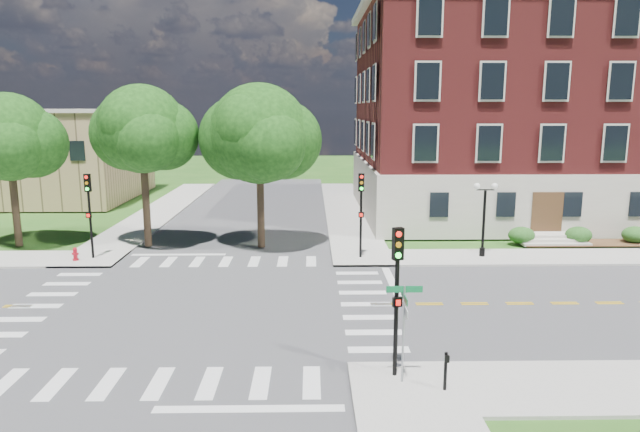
{
  "coord_description": "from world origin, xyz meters",
  "views": [
    {
      "loc": [
        4.79,
        -23.83,
        8.49
      ],
      "look_at": [
        5.25,
        4.09,
        3.2
      ],
      "focal_mm": 32.0,
      "sensor_mm": 36.0,
      "label": 1
    }
  ],
  "objects_px": {
    "traffic_signal_se": "(397,283)",
    "street_sign_pole": "(404,315)",
    "traffic_signal_nw": "(89,205)",
    "traffic_signal_ne": "(361,204)",
    "push_button_post": "(446,369)",
    "twin_lamp_west": "(484,215)",
    "fire_hydrant": "(75,254)"
  },
  "relations": [
    {
      "from": "street_sign_pole",
      "to": "push_button_post",
      "type": "xyz_separation_m",
      "value": [
        1.2,
        -0.57,
        -1.51
      ]
    },
    {
      "from": "fire_hydrant",
      "to": "traffic_signal_nw",
      "type": "bearing_deg",
      "value": 34.81
    },
    {
      "from": "twin_lamp_west",
      "to": "fire_hydrant",
      "type": "bearing_deg",
      "value": -178.53
    },
    {
      "from": "traffic_signal_ne",
      "to": "fire_hydrant",
      "type": "height_order",
      "value": "traffic_signal_ne"
    },
    {
      "from": "traffic_signal_se",
      "to": "push_button_post",
      "type": "xyz_separation_m",
      "value": [
        1.37,
        -1.01,
        -2.39
      ]
    },
    {
      "from": "traffic_signal_nw",
      "to": "twin_lamp_west",
      "type": "xyz_separation_m",
      "value": [
        22.25,
        0.06,
        -0.66
      ]
    },
    {
      "from": "street_sign_pole",
      "to": "push_button_post",
      "type": "height_order",
      "value": "street_sign_pole"
    },
    {
      "from": "street_sign_pole",
      "to": "twin_lamp_west",
      "type": "bearing_deg",
      "value": 65.24
    },
    {
      "from": "traffic_signal_nw",
      "to": "twin_lamp_west",
      "type": "relative_size",
      "value": 1.13
    },
    {
      "from": "traffic_signal_ne",
      "to": "traffic_signal_nw",
      "type": "relative_size",
      "value": 1.0
    },
    {
      "from": "traffic_signal_se",
      "to": "street_sign_pole",
      "type": "bearing_deg",
      "value": -68.89
    },
    {
      "from": "street_sign_pole",
      "to": "push_button_post",
      "type": "bearing_deg",
      "value": -25.26
    },
    {
      "from": "traffic_signal_ne",
      "to": "street_sign_pole",
      "type": "xyz_separation_m",
      "value": [
        0.0,
        -15.08,
        -0.88
      ]
    },
    {
      "from": "push_button_post",
      "to": "traffic_signal_ne",
      "type": "bearing_deg",
      "value": 94.4
    },
    {
      "from": "traffic_signal_nw",
      "to": "traffic_signal_se",
      "type": "bearing_deg",
      "value": -44.35
    },
    {
      "from": "traffic_signal_nw",
      "to": "street_sign_pole",
      "type": "relative_size",
      "value": 1.55
    },
    {
      "from": "twin_lamp_west",
      "to": "traffic_signal_nw",
      "type": "bearing_deg",
      "value": -179.85
    },
    {
      "from": "traffic_signal_ne",
      "to": "traffic_signal_nw",
      "type": "bearing_deg",
      "value": 179.67
    },
    {
      "from": "traffic_signal_se",
      "to": "traffic_signal_ne",
      "type": "height_order",
      "value": "same"
    },
    {
      "from": "traffic_signal_ne",
      "to": "push_button_post",
      "type": "relative_size",
      "value": 4.0
    },
    {
      "from": "street_sign_pole",
      "to": "traffic_signal_nw",
      "type": "bearing_deg",
      "value": 135.12
    },
    {
      "from": "traffic_signal_se",
      "to": "traffic_signal_nw",
      "type": "xyz_separation_m",
      "value": [
        -15.06,
        14.72,
        0.0
      ]
    },
    {
      "from": "traffic_signal_nw",
      "to": "push_button_post",
      "type": "xyz_separation_m",
      "value": [
        16.43,
        -15.73,
        -2.39
      ]
    },
    {
      "from": "traffic_signal_ne",
      "to": "street_sign_pole",
      "type": "distance_m",
      "value": 15.1
    },
    {
      "from": "traffic_signal_ne",
      "to": "fire_hydrant",
      "type": "relative_size",
      "value": 6.4
    },
    {
      "from": "traffic_signal_se",
      "to": "traffic_signal_nw",
      "type": "height_order",
      "value": "same"
    },
    {
      "from": "push_button_post",
      "to": "fire_hydrant",
      "type": "distance_m",
      "value": 22.96
    },
    {
      "from": "traffic_signal_ne",
      "to": "push_button_post",
      "type": "distance_m",
      "value": 15.87
    },
    {
      "from": "twin_lamp_west",
      "to": "push_button_post",
      "type": "xyz_separation_m",
      "value": [
        -5.82,
        -15.79,
        -1.73
      ]
    },
    {
      "from": "traffic_signal_ne",
      "to": "fire_hydrant",
      "type": "distance_m",
      "value": 16.23
    },
    {
      "from": "traffic_signal_nw",
      "to": "fire_hydrant",
      "type": "xyz_separation_m",
      "value": [
        -0.77,
        -0.53,
        -2.72
      ]
    },
    {
      "from": "push_button_post",
      "to": "street_sign_pole",
      "type": "bearing_deg",
      "value": 154.74
    }
  ]
}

